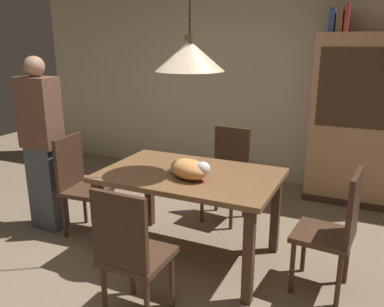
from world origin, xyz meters
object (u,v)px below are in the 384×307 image
at_px(chair_far_back, 227,170).
at_px(chair_right_side, 335,227).
at_px(hutch_bookcase, 364,125).
at_px(book_red_tall, 347,18).
at_px(cat_sleeping, 190,169).
at_px(person_standing, 43,146).
at_px(dining_table, 190,185).
at_px(pendant_lamp, 190,56).
at_px(chair_near_front, 130,251).
at_px(book_brown_thick, 340,21).
at_px(book_blue_wide, 333,20).
at_px(chair_left_side, 80,181).

xyz_separation_m(chair_far_back, chair_right_side, (1.12, -0.88, 0.00)).
relative_size(hutch_bookcase, book_red_tall, 6.61).
relative_size(cat_sleeping, person_standing, 0.25).
bearing_deg(chair_right_side, dining_table, 179.65).
xyz_separation_m(chair_right_side, pendant_lamp, (-1.13, 0.01, 1.15)).
bearing_deg(cat_sleeping, chair_near_front, -94.35).
height_order(book_brown_thick, person_standing, book_brown_thick).
xyz_separation_m(chair_far_back, hutch_bookcase, (1.19, 1.00, 0.38)).
relative_size(dining_table, chair_near_front, 1.51).
bearing_deg(chair_far_back, book_red_tall, 47.66).
distance_m(chair_near_front, book_brown_thick, 3.23).
bearing_deg(pendant_lamp, dining_table, -108.43).
distance_m(chair_near_front, cat_sleeping, 0.82).
relative_size(cat_sleeping, book_brown_thick, 1.70).
bearing_deg(chair_far_back, book_blue_wide, 52.42).
relative_size(hutch_bookcase, person_standing, 1.13).
bearing_deg(cat_sleeping, hutch_bookcase, 60.24).
bearing_deg(chair_far_back, chair_near_front, -90.27).
height_order(dining_table, book_brown_thick, book_brown_thick).
xyz_separation_m(chair_far_back, cat_sleeping, (0.05, -1.00, 0.32)).
distance_m(chair_near_front, chair_far_back, 1.76).
height_order(chair_far_back, chair_right_side, same).
xyz_separation_m(chair_far_back, pendant_lamp, (-0.01, -0.88, 1.15)).
height_order(cat_sleeping, book_red_tall, book_red_tall).
xyz_separation_m(chair_near_front, chair_right_side, (1.13, 0.87, 0.00)).
distance_m(dining_table, chair_near_front, 0.89).
xyz_separation_m(chair_left_side, chair_far_back, (1.14, 0.88, 0.00)).
distance_m(pendant_lamp, hutch_bookcase, 2.36).
distance_m(cat_sleeping, hutch_bookcase, 2.31).
distance_m(chair_right_side, hutch_bookcase, 1.92).
bearing_deg(hutch_bookcase, chair_far_back, -140.01).
bearing_deg(pendant_lamp, cat_sleeping, -65.28).
height_order(pendant_lamp, hutch_bookcase, pendant_lamp).
relative_size(dining_table, book_blue_wide, 5.83).
distance_m(pendant_lamp, book_brown_thick, 2.09).
xyz_separation_m(book_red_tall, person_standing, (-2.40, -1.95, -1.16)).
bearing_deg(chair_near_front, hutch_bookcase, 66.45).
height_order(chair_left_side, chair_far_back, same).
height_order(chair_near_front, pendant_lamp, pendant_lamp).
bearing_deg(pendant_lamp, book_blue_wide, 67.50).
distance_m(hutch_bookcase, book_blue_wide, 1.16).
distance_m(chair_far_back, book_blue_wide, 1.93).
bearing_deg(book_brown_thick, chair_left_side, -136.40).
xyz_separation_m(cat_sleeping, book_red_tall, (0.86, 2.00, 1.16)).
height_order(chair_right_side, pendant_lamp, pendant_lamp).
xyz_separation_m(dining_table, person_standing, (-1.48, -0.07, 0.18)).
distance_m(cat_sleeping, person_standing, 1.54).
relative_size(chair_right_side, pendant_lamp, 0.72).
bearing_deg(cat_sleeping, book_blue_wide, 70.17).
bearing_deg(book_brown_thick, chair_right_side, -81.74).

